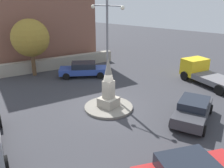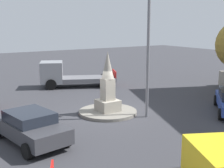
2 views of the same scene
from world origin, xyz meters
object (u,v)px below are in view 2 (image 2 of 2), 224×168
Objects in this scene: streetlamp at (148,38)px; car_dark_grey_passing at (29,126)px; monument at (108,87)px; truck_grey_parked_right at (66,75)px.

streetlamp is 7.57m from car_dark_grey_passing.
truck_grey_parked_right is (-1.09, -8.16, -0.58)m from monument.
streetlamp reaches higher than monument.
car_dark_grey_passing is 11.87m from truck_grey_parked_right.
monument is 8.25m from truck_grey_parked_right.
car_dark_grey_passing is (6.66, 0.17, -3.59)m from streetlamp.
streetlamp is 1.59× the size of car_dark_grey_passing.
truck_grey_parked_right is (-6.28, -10.07, 0.23)m from car_dark_grey_passing.
streetlamp is 1.14× the size of truck_grey_parked_right.
truck_grey_parked_right is (0.38, -9.89, -3.36)m from streetlamp.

